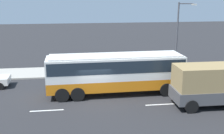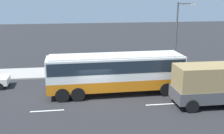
{
  "view_description": "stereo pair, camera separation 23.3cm",
  "coord_description": "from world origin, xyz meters",
  "views": [
    {
      "loc": [
        -1.46,
        -20.93,
        8.1
      ],
      "look_at": [
        1.56,
        1.44,
        2.19
      ],
      "focal_mm": 44.8,
      "sensor_mm": 36.0,
      "label": 1
    },
    {
      "loc": [
        -1.69,
        -20.89,
        8.1
      ],
      "look_at": [
        1.56,
        1.44,
        2.19
      ],
      "focal_mm": 44.8,
      "sensor_mm": 36.0,
      "label": 2
    }
  ],
  "objects": [
    {
      "name": "ground_plane",
      "position": [
        0.0,
        0.0,
        0.0
      ],
      "size": [
        120.0,
        120.0,
        0.0
      ],
      "primitive_type": "plane",
      "color": "#28282B"
    },
    {
      "name": "sidewalk_curb",
      "position": [
        0.0,
        8.1,
        0.07
      ],
      "size": [
        80.0,
        4.0,
        0.15
      ],
      "primitive_type": "cube",
      "color": "#A8A399",
      "rests_on": "ground_plane"
    },
    {
      "name": "lane_centreline",
      "position": [
        0.17,
        -1.88,
        0.0
      ],
      "size": [
        39.36,
        0.16,
        0.01
      ],
      "color": "white",
      "rests_on": "ground_plane"
    },
    {
      "name": "coach_bus",
      "position": [
        1.79,
        0.95,
        2.06
      ],
      "size": [
        11.22,
        2.86,
        3.32
      ],
      "rotation": [
        0.0,
        0.0,
        0.02
      ],
      "color": "orange",
      "rests_on": "ground_plane"
    },
    {
      "name": "pedestrian_near_curb",
      "position": [
        -2.86,
        6.68,
        1.04
      ],
      "size": [
        0.32,
        0.32,
        1.56
      ],
      "rotation": [
        0.0,
        0.0,
        5.69
      ],
      "color": "#38334C",
      "rests_on": "sidewalk_curb"
    },
    {
      "name": "street_lamp",
      "position": [
        9.3,
        6.78,
        4.27
      ],
      "size": [
        1.94,
        0.24,
        7.16
      ],
      "color": "#47474C",
      "rests_on": "sidewalk_curb"
    }
  ]
}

